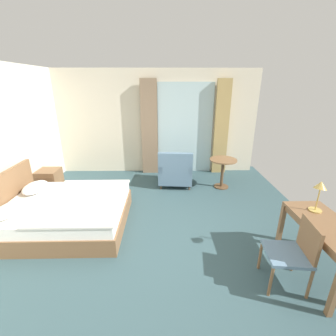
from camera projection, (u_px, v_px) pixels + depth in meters
ground at (149, 244)px, 3.68m from camera, size 5.84×6.98×0.10m
wall_back at (155, 123)px, 6.23m from camera, size 5.44×0.12×2.73m
balcony_glass_door at (185, 129)px, 6.22m from camera, size 1.47×0.02×2.40m
curtain_panel_left at (149, 128)px, 6.10m from camera, size 0.42×0.10×2.49m
curtain_panel_right at (221, 128)px, 6.12m from camera, size 0.37×0.10×2.49m
bed at (64, 212)px, 3.99m from camera, size 2.04×1.71×0.96m
nightstand at (50, 181)px, 5.21m from camera, size 0.45×0.47×0.55m
writing_desk at (328, 232)px, 2.82m from camera, size 0.56×1.22×0.74m
desk_chair at (294, 250)px, 2.74m from camera, size 0.52×0.51×0.88m
desk_lamp at (320, 190)px, 2.92m from camera, size 0.24×0.25×0.49m
armchair_by_window at (176, 172)px, 5.60m from camera, size 0.85×0.83×0.90m
round_cafe_table at (223, 167)px, 5.42m from camera, size 0.63×0.63×0.70m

